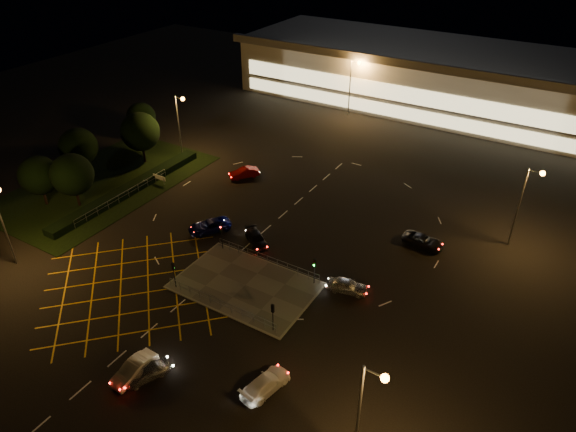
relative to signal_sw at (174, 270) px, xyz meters
The scene contains 27 objects.
ground 7.58m from the signal_sw, 56.28° to the left, with size 180.00×180.00×0.00m, color black.
pedestrian_island 7.57m from the signal_sw, 33.65° to the left, with size 14.00×9.00×0.12m, color #4C4944.
grass_verge 26.93m from the signal_sw, 153.45° to the left, with size 18.00×30.00×0.08m, color black.
hedge 22.55m from the signal_sw, 147.74° to the left, with size 2.00×26.00×1.00m, color black.
supermarket 68.13m from the signal_sw, 86.63° to the left, with size 72.00×26.50×10.50m.
streetlight_sw 19.03m from the signal_sw, 161.12° to the right, with size 1.78×0.56×10.03m.
streetlight_se 26.05m from the signal_sw, 18.14° to the right, with size 1.78×0.56×10.03m.
streetlight_nw 31.24m from the signal_sw, 129.19° to the left, with size 1.78×0.56×10.03m.
streetlight_ne 38.75m from the signal_sw, 42.43° to the left, with size 1.78×0.56×10.03m.
streetlight_far_left 54.44m from the signal_sw, 95.88° to the left, with size 1.78×0.56×10.03m.
signal_sw is the anchor object (origin of this frame).
signal_se 12.00m from the signal_sw, ahead, with size 0.28×0.30×3.15m.
signal_nw 7.99m from the signal_sw, 90.00° to the left, with size 0.28×0.30×3.15m.
signal_ne 14.41m from the signal_sw, 33.65° to the left, with size 0.28×0.30×3.15m.
tree_a 26.38m from the signal_sw, behind, with size 5.04×5.04×6.86m.
tree_b 30.55m from the signal_sw, 156.81° to the left, with size 5.40×5.40×7.35m.
tree_c 31.34m from the signal_sw, 140.20° to the left, with size 5.76×5.76×7.84m.
tree_d 39.73m from the signal_sw, 139.09° to the left, with size 4.68×4.68×6.37m.
tree_e 22.92m from the signal_sw, 164.76° to the left, with size 5.40×5.40×7.35m.
car_near_silver 11.80m from the signal_sw, 60.05° to the right, with size 1.54×3.83×1.31m, color silver.
car_queue_white 11.63m from the signal_sw, 65.70° to the right, with size 1.52×4.35×1.43m, color white.
car_left_blue 10.99m from the signal_sw, 109.81° to the left, with size 2.37×5.14×1.43m, color #0D1252.
car_far_dkgrey 11.44m from the signal_sw, 76.44° to the left, with size 1.77×4.35×1.26m, color black.
car_right_silver 17.84m from the signal_sw, 29.48° to the left, with size 1.67×4.16×1.42m, color silver.
car_circ_red 25.17m from the signal_sw, 108.92° to the left, with size 1.51×4.32×1.42m, color maroon.
car_east_grey 28.42m from the signal_sw, 46.58° to the left, with size 2.22×4.81×1.34m, color black.
car_approach_white 16.30m from the signal_sw, 21.62° to the right, with size 1.94×4.77×1.38m, color silver.
Camera 1 is at (27.29, -35.19, 34.88)m, focal length 32.00 mm.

